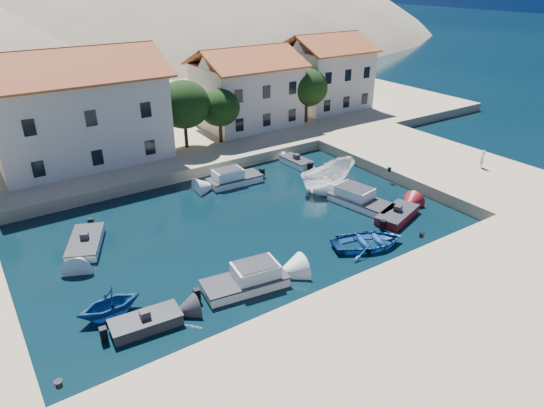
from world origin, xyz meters
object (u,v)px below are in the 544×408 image
(building_mid, at_px, (246,86))
(cabin_cruiser_east, at_px, (362,201))
(building_right, at_px, (326,71))
(cabin_cruiser_south, at_px, (245,281))
(boat_east, at_px, (327,188))
(building_left, at_px, (76,105))
(rowboat_south, at_px, (368,246))
(pedestrian, at_px, (482,159))

(building_mid, bearing_deg, cabin_cruiser_east, -96.83)
(building_right, relative_size, cabin_cruiser_south, 1.83)
(building_mid, relative_size, boat_east, 1.79)
(cabin_cruiser_south, bearing_deg, boat_east, 40.58)
(cabin_cruiser_south, distance_m, boat_east, 15.62)
(building_left, distance_m, rowboat_south, 28.10)
(building_right, relative_size, boat_east, 1.61)
(building_mid, bearing_deg, building_left, -176.82)
(cabin_cruiser_south, bearing_deg, building_right, 51.77)
(building_mid, relative_size, building_right, 1.11)
(building_mid, relative_size, rowboat_south, 2.14)
(cabin_cruiser_east, bearing_deg, cabin_cruiser_south, 96.64)
(pedestrian, bearing_deg, boat_east, -41.59)
(building_mid, bearing_deg, building_right, 4.76)
(building_left, xyz_separation_m, rowboat_south, (11.57, -24.91, -5.94))
(boat_east, bearing_deg, building_left, 37.62)
(boat_east, bearing_deg, building_mid, -14.85)
(boat_east, height_order, pedestrian, pedestrian)
(building_left, distance_m, cabin_cruiser_east, 26.02)
(rowboat_south, relative_size, cabin_cruiser_east, 0.88)
(building_left, xyz_separation_m, cabin_cruiser_south, (2.39, -24.33, -5.46))
(building_left, relative_size, rowboat_south, 2.99)
(pedestrian, bearing_deg, building_right, -111.10)
(building_left, distance_m, pedestrian, 35.70)
(building_right, xyz_separation_m, pedestrian, (-2.06, -23.84, -3.67))
(cabin_cruiser_south, xyz_separation_m, rowboat_south, (9.18, -0.58, -0.48))
(building_right, height_order, rowboat_south, building_right)
(pedestrian, bearing_deg, building_left, -54.18)
(building_right, relative_size, cabin_cruiser_east, 1.69)
(building_right, bearing_deg, boat_east, -128.80)
(cabin_cruiser_east, bearing_deg, boat_east, -12.29)
(building_left, relative_size, cabin_cruiser_south, 2.85)
(building_left, xyz_separation_m, cabin_cruiser_east, (15.46, -20.20, -5.46))
(building_mid, height_order, rowboat_south, building_mid)
(building_right, height_order, boat_east, building_right)
(cabin_cruiser_south, relative_size, pedestrian, 3.22)
(rowboat_south, height_order, cabin_cruiser_east, cabin_cruiser_east)
(building_left, xyz_separation_m, pedestrian, (27.94, -21.84, -4.13))
(building_left, relative_size, building_right, 1.56)
(pedestrian, bearing_deg, rowboat_south, -5.54)
(rowboat_south, xyz_separation_m, boat_east, (3.99, 8.95, 0.00))
(building_left, height_order, cabin_cruiser_south, building_left)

